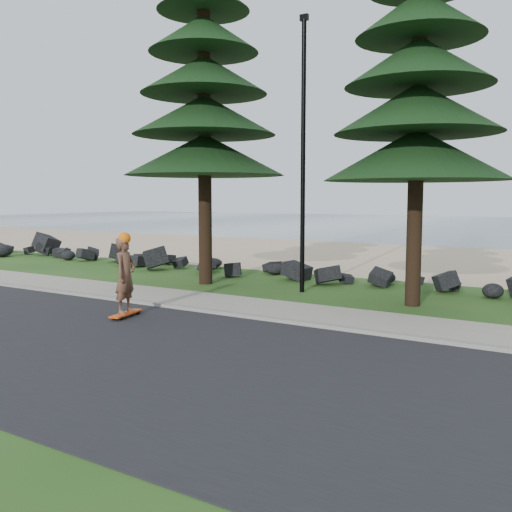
{
  "coord_description": "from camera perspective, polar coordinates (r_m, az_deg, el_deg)",
  "views": [
    {
      "loc": [
        7.87,
        -12.06,
        2.84
      ],
      "look_at": [
        0.35,
        0.0,
        1.39
      ],
      "focal_mm": 40.0,
      "sensor_mm": 36.0,
      "label": 1
    }
  ],
  "objects": [
    {
      "name": "skateboarder",
      "position": [
        13.84,
        -12.93,
        -1.9
      ],
      "size": [
        0.56,
        1.12,
        2.02
      ],
      "rotation": [
        0.0,
        0.0,
        1.79
      ],
      "color": "#D5430C",
      "rests_on": "ground"
    },
    {
      "name": "pine_left",
      "position": [
        19.76,
        -5.29,
        23.01
      ],
      "size": [
        5.2,
        5.2,
        13.78
      ],
      "color": "black",
      "rests_on": "ground"
    },
    {
      "name": "beach_sand",
      "position": [
        27.85,
        15.37,
        -0.23
      ],
      "size": [
        160.0,
        15.0,
        0.01
      ],
      "primitive_type": "cube",
      "color": "tan",
      "rests_on": "ground"
    },
    {
      "name": "kerb",
      "position": [
        13.94,
        -3.19,
        -5.74
      ],
      "size": [
        160.0,
        0.2,
        0.1
      ],
      "primitive_type": "cube",
      "color": "gray",
      "rests_on": "ground"
    },
    {
      "name": "ground",
      "position": [
        14.68,
        -1.16,
        -5.34
      ],
      "size": [
        160.0,
        160.0,
        0.0
      ],
      "primitive_type": "plane",
      "color": "#204716",
      "rests_on": "ground"
    },
    {
      "name": "lamp_post",
      "position": [
        17.22,
        4.73,
        10.11
      ],
      "size": [
        0.25,
        0.14,
        8.14
      ],
      "color": "black",
      "rests_on": "ground"
    },
    {
      "name": "road",
      "position": [
        11.28,
        -13.91,
        -8.9
      ],
      "size": [
        160.0,
        7.0,
        0.02
      ],
      "primitive_type": "cube",
      "color": "black",
      "rests_on": "ground"
    },
    {
      "name": "sidewalk",
      "position": [
        14.84,
        -0.74,
        -5.07
      ],
      "size": [
        160.0,
        2.0,
        0.08
      ],
      "primitive_type": "cube",
      "color": "gray",
      "rests_on": "ground"
    },
    {
      "name": "seawall_boulders",
      "position": [
        19.54,
        7.86,
        -2.6
      ],
      "size": [
        60.0,
        2.4,
        1.1
      ],
      "primitive_type": null,
      "color": "black",
      "rests_on": "ground"
    }
  ]
}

